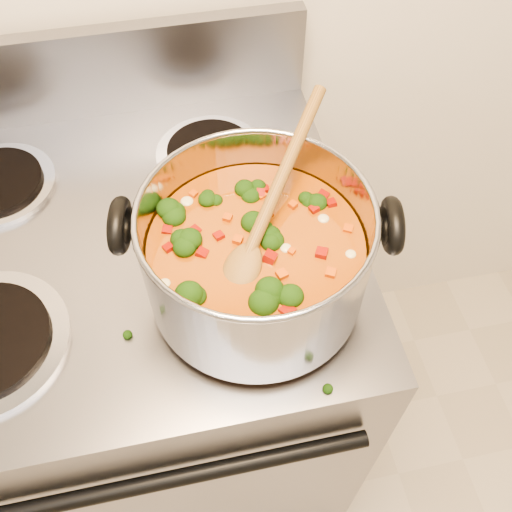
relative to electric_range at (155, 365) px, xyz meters
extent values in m
cube|color=gray|center=(0.00, 0.00, -0.01)|extent=(0.74, 0.64, 0.92)
cube|color=gray|center=(0.00, 0.30, 0.53)|extent=(0.74, 0.03, 0.16)
cylinder|color=black|center=(0.00, -0.34, 0.33)|extent=(0.63, 0.02, 0.02)
cylinder|color=#A5A5AD|center=(0.18, -0.15, 0.46)|extent=(0.22, 0.22, 0.01)
cylinder|color=black|center=(0.18, -0.15, 0.46)|extent=(0.18, 0.18, 0.01)
cylinder|color=#A5A5AD|center=(0.18, 0.14, 0.46)|extent=(0.18, 0.18, 0.01)
cylinder|color=black|center=(0.18, 0.14, 0.46)|extent=(0.15, 0.15, 0.01)
cylinder|color=#9E9FA6|center=(0.19, -0.14, 0.55)|extent=(0.29, 0.29, 0.16)
torus|color=#9E9FA6|center=(0.19, -0.14, 0.63)|extent=(0.29, 0.29, 0.01)
cylinder|color=#94460D|center=(0.19, -0.14, 0.52)|extent=(0.28, 0.28, 0.10)
torus|color=black|center=(0.03, -0.11, 0.61)|extent=(0.04, 0.08, 0.08)
torus|color=black|center=(0.36, -0.18, 0.61)|extent=(0.04, 0.08, 0.08)
ellipsoid|color=black|center=(0.16, -0.20, 0.57)|extent=(0.04, 0.04, 0.03)
ellipsoid|color=black|center=(0.13, -0.04, 0.57)|extent=(0.04, 0.04, 0.03)
ellipsoid|color=black|center=(0.24, -0.21, 0.57)|extent=(0.04, 0.04, 0.03)
ellipsoid|color=black|center=(0.28, -0.12, 0.57)|extent=(0.04, 0.04, 0.03)
ellipsoid|color=black|center=(0.26, -0.07, 0.57)|extent=(0.04, 0.04, 0.03)
ellipsoid|color=black|center=(0.22, -0.21, 0.57)|extent=(0.04, 0.04, 0.03)
ellipsoid|color=black|center=(0.21, -0.11, 0.57)|extent=(0.04, 0.04, 0.03)
ellipsoid|color=black|center=(0.13, -0.10, 0.57)|extent=(0.04, 0.04, 0.03)
ellipsoid|color=black|center=(0.28, -0.20, 0.57)|extent=(0.04, 0.04, 0.03)
ellipsoid|color=black|center=(0.18, -0.26, 0.57)|extent=(0.04, 0.04, 0.03)
ellipsoid|color=#931F05|center=(0.11, -0.20, 0.57)|extent=(0.01, 0.01, 0.01)
ellipsoid|color=#931F05|center=(0.20, -0.22, 0.57)|extent=(0.01, 0.01, 0.01)
ellipsoid|color=#931F05|center=(0.22, -0.04, 0.57)|extent=(0.01, 0.01, 0.01)
ellipsoid|color=#931F05|center=(0.25, -0.24, 0.57)|extent=(0.01, 0.01, 0.01)
ellipsoid|color=#931F05|center=(0.19, -0.26, 0.57)|extent=(0.01, 0.01, 0.01)
ellipsoid|color=#931F05|center=(0.21, -0.07, 0.57)|extent=(0.01, 0.01, 0.01)
ellipsoid|color=#931F05|center=(0.31, -0.15, 0.57)|extent=(0.01, 0.01, 0.01)
ellipsoid|color=#931F05|center=(0.23, -0.22, 0.57)|extent=(0.01, 0.01, 0.01)
ellipsoid|color=#931F05|center=(0.10, -0.16, 0.57)|extent=(0.01, 0.01, 0.01)
ellipsoid|color=#931F05|center=(0.14, -0.15, 0.57)|extent=(0.01, 0.01, 0.01)
ellipsoid|color=#931F05|center=(0.31, -0.17, 0.57)|extent=(0.01, 0.01, 0.01)
ellipsoid|color=#931F05|center=(0.20, -0.12, 0.57)|extent=(0.01, 0.01, 0.01)
ellipsoid|color=#931F05|center=(0.27, -0.14, 0.57)|extent=(0.01, 0.01, 0.01)
ellipsoid|color=#931F05|center=(0.16, -0.10, 0.57)|extent=(0.01, 0.01, 0.01)
ellipsoid|color=#B6460A|center=(0.26, -0.10, 0.57)|extent=(0.01, 0.01, 0.01)
ellipsoid|color=#B6460A|center=(0.17, -0.13, 0.57)|extent=(0.01, 0.01, 0.01)
ellipsoid|color=#B6460A|center=(0.24, -0.10, 0.57)|extent=(0.01, 0.01, 0.01)
ellipsoid|color=#B6460A|center=(0.15, -0.13, 0.57)|extent=(0.01, 0.01, 0.01)
ellipsoid|color=#B6460A|center=(0.22, -0.16, 0.57)|extent=(0.01, 0.01, 0.01)
ellipsoid|color=#B6460A|center=(0.17, -0.10, 0.57)|extent=(0.01, 0.01, 0.01)
ellipsoid|color=#B6460A|center=(0.26, -0.15, 0.57)|extent=(0.01, 0.01, 0.01)
ellipsoid|color=#B6460A|center=(0.14, -0.08, 0.57)|extent=(0.01, 0.01, 0.01)
ellipsoid|color=#B6460A|center=(0.27, -0.13, 0.57)|extent=(0.01, 0.01, 0.01)
ellipsoid|color=#B6460A|center=(0.15, -0.23, 0.57)|extent=(0.01, 0.01, 0.01)
ellipsoid|color=#B6460A|center=(0.24, -0.10, 0.57)|extent=(0.01, 0.01, 0.01)
ellipsoid|color=#B6460A|center=(0.30, -0.12, 0.57)|extent=(0.01, 0.01, 0.01)
ellipsoid|color=beige|center=(0.25, -0.09, 0.57)|extent=(0.02, 0.02, 0.01)
ellipsoid|color=beige|center=(0.23, -0.14, 0.57)|extent=(0.02, 0.02, 0.01)
ellipsoid|color=beige|center=(0.24, -0.16, 0.57)|extent=(0.02, 0.02, 0.01)
ellipsoid|color=beige|center=(0.11, -0.07, 0.57)|extent=(0.02, 0.02, 0.01)
ellipsoid|color=beige|center=(0.12, -0.22, 0.57)|extent=(0.02, 0.02, 0.01)
ellipsoid|color=beige|center=(0.30, -0.17, 0.57)|extent=(0.02, 0.02, 0.01)
ellipsoid|color=beige|center=(0.23, -0.13, 0.57)|extent=(0.02, 0.02, 0.01)
ellipsoid|color=beige|center=(0.23, -0.03, 0.57)|extent=(0.02, 0.02, 0.01)
ellipsoid|color=brown|center=(0.17, -0.18, 0.57)|extent=(0.08, 0.09, 0.04)
cylinder|color=brown|center=(0.24, -0.08, 0.61)|extent=(0.17, 0.22, 0.10)
ellipsoid|color=black|center=(0.35, -0.27, 0.46)|extent=(0.01, 0.01, 0.01)
ellipsoid|color=black|center=(0.15, 0.05, 0.46)|extent=(0.01, 0.01, 0.01)
ellipsoid|color=black|center=(0.13, 0.04, 0.46)|extent=(0.01, 0.01, 0.01)
ellipsoid|color=black|center=(0.32, 0.04, 0.46)|extent=(0.01, 0.01, 0.01)
camera|label=1|loc=(0.11, -0.56, 1.14)|focal=40.00mm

